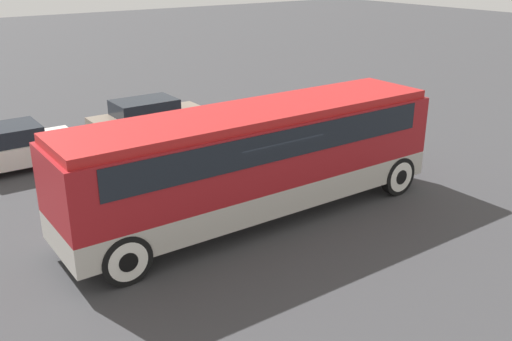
% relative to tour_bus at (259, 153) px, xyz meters
% --- Properties ---
extents(ground_plane, '(120.00, 120.00, 0.00)m').
position_rel_tour_bus_xyz_m(ground_plane, '(-0.10, 0.00, -1.87)').
color(ground_plane, '#38383A').
extents(tour_bus, '(10.75, 2.52, 3.08)m').
position_rel_tour_bus_xyz_m(tour_bus, '(0.00, 0.00, 0.00)').
color(tour_bus, '#B7B2A8').
rests_on(tour_bus, ground_plane).
extents(parked_car_near, '(4.28, 1.97, 1.50)m').
position_rel_tour_bus_xyz_m(parked_car_near, '(-4.61, 7.89, -1.13)').
color(parked_car_near, silver).
rests_on(parked_car_near, ground_plane).
extents(parked_car_mid, '(4.68, 1.90, 1.39)m').
position_rel_tour_bus_xyz_m(parked_car_mid, '(0.95, 9.01, -1.18)').
color(parked_car_mid, '#7A6B5B').
rests_on(parked_car_mid, ground_plane).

